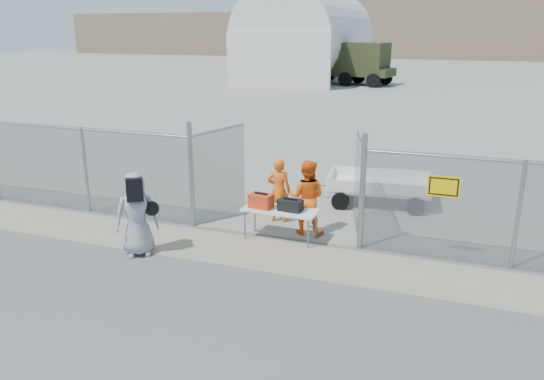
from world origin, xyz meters
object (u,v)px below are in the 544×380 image
at_px(security_worker_left, 279,190).
at_px(utility_trailer, 379,188).
at_px(folding_table, 280,224).
at_px(security_worker_right, 307,197).
at_px(visitor, 137,214).

distance_m(security_worker_left, utility_trailer, 3.06).
height_order(folding_table, utility_trailer, utility_trailer).
relative_size(folding_table, security_worker_left, 1.05).
distance_m(security_worker_left, security_worker_right, 1.00).
bearing_deg(folding_table, security_worker_right, 52.40).
distance_m(folding_table, visitor, 3.12).
distance_m(folding_table, security_worker_left, 1.21).
height_order(security_worker_left, visitor, visitor).
bearing_deg(security_worker_left, folding_table, 105.43).
bearing_deg(security_worker_left, visitor, 47.93).
bearing_deg(utility_trailer, security_worker_left, -139.34).
bearing_deg(security_worker_left, security_worker_right, 143.18).
distance_m(folding_table, utility_trailer, 3.68).
xyz_separation_m(security_worker_left, visitor, (-2.11, -2.83, 0.09)).
relative_size(security_worker_left, visitor, 0.90).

